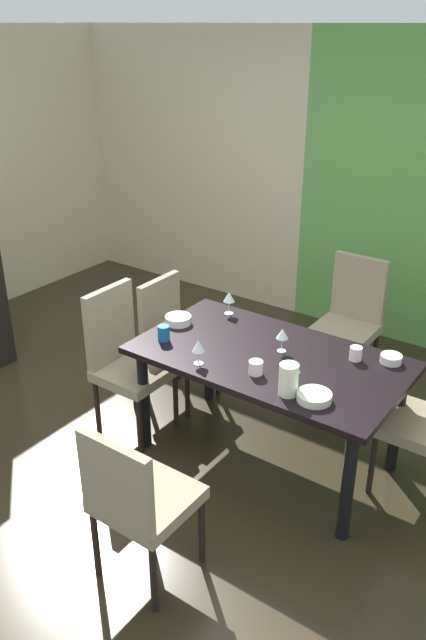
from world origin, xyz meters
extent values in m
cube|color=#2D2617|center=(0.00, 0.00, -0.01)|extent=(5.62, 5.27, 0.02)
cube|color=beige|center=(-1.50, 2.59, 1.28)|extent=(2.62, 0.10, 2.56)
cube|color=black|center=(0.74, 0.44, 0.74)|extent=(1.62, 0.92, 0.04)
cylinder|color=black|center=(0.03, 0.80, 0.36)|extent=(0.07, 0.07, 0.72)
cylinder|color=black|center=(1.45, 0.80, 0.36)|extent=(0.07, 0.07, 0.72)
cylinder|color=black|center=(0.03, 0.08, 0.36)|extent=(0.07, 0.07, 0.72)
cylinder|color=black|center=(1.45, 0.08, 0.36)|extent=(0.07, 0.07, 0.72)
cube|color=gray|center=(0.74, 1.57, 0.45)|extent=(0.44, 0.44, 0.07)
cube|color=gray|center=(0.74, 1.77, 0.72)|extent=(0.42, 0.05, 0.54)
cylinder|color=black|center=(0.93, 1.38, 0.21)|extent=(0.04, 0.04, 0.42)
cylinder|color=black|center=(0.55, 1.38, 0.21)|extent=(0.04, 0.04, 0.42)
cylinder|color=black|center=(0.93, 1.76, 0.21)|extent=(0.04, 0.04, 0.42)
cylinder|color=black|center=(0.55, 1.76, 0.21)|extent=(0.04, 0.04, 0.42)
cube|color=gray|center=(-0.14, 0.70, 0.45)|extent=(0.44, 0.44, 0.07)
cube|color=gray|center=(-0.34, 0.70, 0.68)|extent=(0.05, 0.42, 0.46)
cylinder|color=black|center=(0.05, 0.89, 0.21)|extent=(0.04, 0.04, 0.42)
cylinder|color=black|center=(0.05, 0.51, 0.21)|extent=(0.04, 0.04, 0.42)
cylinder|color=black|center=(-0.33, 0.89, 0.21)|extent=(0.04, 0.04, 0.42)
cylinder|color=black|center=(-0.33, 0.51, 0.21)|extent=(0.04, 0.04, 0.42)
cube|color=gray|center=(1.62, 0.70, 0.45)|extent=(0.44, 0.44, 0.07)
cylinder|color=black|center=(1.43, 0.51, 0.21)|extent=(0.04, 0.04, 0.42)
cylinder|color=black|center=(1.43, 0.89, 0.21)|extent=(0.04, 0.04, 0.42)
cube|color=gray|center=(-0.14, 0.19, 0.45)|extent=(0.44, 0.44, 0.07)
cube|color=gray|center=(-0.34, 0.19, 0.73)|extent=(0.05, 0.42, 0.56)
cylinder|color=black|center=(0.05, 0.38, 0.21)|extent=(0.04, 0.04, 0.42)
cylinder|color=black|center=(0.05, 0.00, 0.21)|extent=(0.04, 0.04, 0.42)
cylinder|color=black|center=(-0.33, 0.38, 0.21)|extent=(0.04, 0.04, 0.42)
cylinder|color=black|center=(-0.33, 0.00, 0.21)|extent=(0.04, 0.04, 0.42)
cube|color=gray|center=(0.73, -0.69, 0.45)|extent=(0.44, 0.44, 0.07)
cube|color=gray|center=(0.73, -0.89, 0.68)|extent=(0.42, 0.05, 0.45)
cylinder|color=black|center=(0.54, -0.50, 0.21)|extent=(0.04, 0.04, 0.42)
cylinder|color=black|center=(0.92, -0.50, 0.21)|extent=(0.04, 0.04, 0.42)
cylinder|color=black|center=(0.54, -0.88, 0.21)|extent=(0.04, 0.04, 0.42)
cylinder|color=black|center=(0.92, -0.88, 0.21)|extent=(0.04, 0.04, 0.42)
cylinder|color=silver|center=(0.21, 0.78, 0.76)|extent=(0.06, 0.06, 0.00)
cylinder|color=silver|center=(0.21, 0.78, 0.80)|extent=(0.01, 0.01, 0.09)
cone|color=silver|center=(0.21, 0.78, 0.88)|extent=(0.08, 0.08, 0.07)
cylinder|color=silver|center=(0.46, 0.11, 0.76)|extent=(0.06, 0.06, 0.00)
cylinder|color=silver|center=(0.46, 0.11, 0.80)|extent=(0.01, 0.01, 0.08)
cone|color=silver|center=(0.46, 0.11, 0.88)|extent=(0.07, 0.07, 0.07)
cylinder|color=silver|center=(0.78, 0.52, 0.76)|extent=(0.06, 0.06, 0.00)
cylinder|color=silver|center=(0.78, 0.52, 0.80)|extent=(0.01, 0.01, 0.09)
cone|color=silver|center=(0.78, 0.52, 0.88)|extent=(0.08, 0.08, 0.06)
cylinder|color=silver|center=(1.19, 0.15, 0.78)|extent=(0.19, 0.19, 0.04)
cylinder|color=white|center=(0.02, 0.46, 0.78)|extent=(0.17, 0.17, 0.05)
cylinder|color=white|center=(1.37, 0.77, 0.78)|extent=(0.13, 0.13, 0.05)
cylinder|color=white|center=(0.79, 0.20, 0.80)|extent=(0.08, 0.08, 0.08)
cylinder|color=white|center=(1.18, 0.68, 0.80)|extent=(0.07, 0.07, 0.08)
cylinder|color=#1B5C9A|center=(0.10, 0.22, 0.81)|extent=(0.08, 0.08, 0.10)
cylinder|color=white|center=(1.04, 0.12, 0.85)|extent=(0.11, 0.11, 0.18)
cone|color=white|center=(1.09, 0.12, 0.92)|extent=(0.04, 0.04, 0.03)
camera|label=1|loc=(2.37, -2.44, 2.57)|focal=35.00mm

